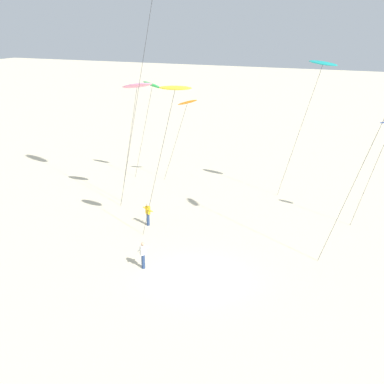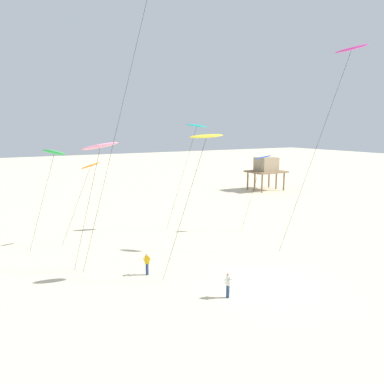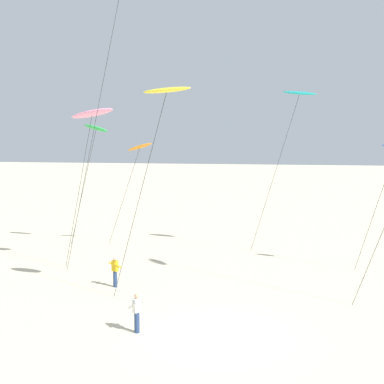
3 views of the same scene
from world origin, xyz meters
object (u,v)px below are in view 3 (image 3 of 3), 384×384
at_px(kite_green, 96,129).
at_px(kite_flyer_middle, 115,271).
at_px(kite_orange, 139,149).
at_px(kite_yellow, 166,92).
at_px(kite_flyer_nearest, 137,312).
at_px(kite_pink, 92,114).
at_px(kite_teal, 299,95).

bearing_deg(kite_green, kite_flyer_middle, -64.41).
relative_size(kite_orange, kite_green, 0.85).
relative_size(kite_yellow, kite_orange, 1.34).
relative_size(kite_green, kite_flyer_nearest, 5.48).
xyz_separation_m(kite_green, kite_flyer_middle, (4.48, -9.36, -7.74)).
distance_m(kite_pink, kite_green, 6.77).
distance_m(kite_pink, kite_yellow, 8.07).
bearing_deg(kite_flyer_nearest, kite_flyer_middle, 116.21).
bearing_deg(kite_flyer_middle, kite_teal, 43.88).
xyz_separation_m(kite_yellow, kite_teal, (6.28, 11.98, 0.69)).
height_order(kite_orange, kite_green, kite_green).
height_order(kite_teal, kite_flyer_nearest, kite_teal).
bearing_deg(kite_yellow, kite_teal, 62.32).
xyz_separation_m(kite_flyer_nearest, kite_flyer_middle, (-3.00, 6.10, 0.00)).
bearing_deg(kite_pink, kite_yellow, -44.01).
distance_m(kite_yellow, kite_green, 14.44).
height_order(kite_pink, kite_green, kite_pink).
distance_m(kite_yellow, kite_flyer_nearest, 9.93).
distance_m(kite_flyer_nearest, kite_flyer_middle, 6.80).
xyz_separation_m(kite_yellow, kite_flyer_nearest, (-0.48, -3.52, -9.28)).
relative_size(kite_pink, kite_flyer_nearest, 5.95).
bearing_deg(kite_flyer_nearest, kite_green, 115.83).
relative_size(kite_yellow, kite_green, 1.14).
relative_size(kite_yellow, kite_flyer_middle, 6.26).
xyz_separation_m(kite_pink, kite_green, (-2.18, 6.36, -0.80)).
bearing_deg(kite_green, kite_orange, 5.73).
distance_m(kite_pink, kite_teal, 13.73).
distance_m(kite_orange, kite_flyer_middle, 11.66).
distance_m(kite_orange, kite_flyer_nearest, 17.56).
height_order(kite_teal, kite_flyer_middle, kite_teal).
height_order(kite_pink, kite_flyer_middle, kite_pink).
bearing_deg(kite_green, kite_flyer_nearest, -64.17).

